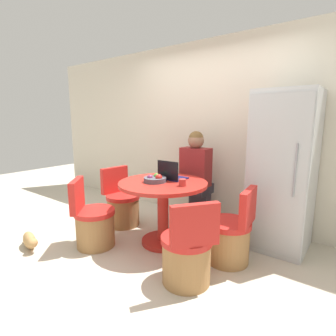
# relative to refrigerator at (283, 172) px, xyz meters

# --- Properties ---
(ground_plane) EXTENTS (12.00, 12.00, 0.00)m
(ground_plane) POSITION_rel_refrigerator_xyz_m (-1.12, -1.11, -0.90)
(ground_plane) COLOR beige
(wall_back) EXTENTS (7.00, 0.06, 2.60)m
(wall_back) POSITION_rel_refrigerator_xyz_m (-1.12, 0.38, 0.40)
(wall_back) COLOR beige
(wall_back) RESTS_ON ground_plane
(refrigerator) EXTENTS (0.64, 0.67, 1.80)m
(refrigerator) POSITION_rel_refrigerator_xyz_m (0.00, 0.00, 0.00)
(refrigerator) COLOR silver
(refrigerator) RESTS_ON ground_plane
(dining_table) EXTENTS (1.04, 1.04, 0.77)m
(dining_table) POSITION_rel_refrigerator_xyz_m (-1.13, -0.77, -0.36)
(dining_table) COLOR #B2261E
(dining_table) RESTS_ON ground_plane
(chair_left_side) EXTENTS (0.48, 0.47, 0.81)m
(chair_left_side) POSITION_rel_refrigerator_xyz_m (-1.95, -0.66, -0.63)
(chair_left_side) COLOR #9E7042
(chair_left_side) RESTS_ON ground_plane
(chair_near_left_corner) EXTENTS (0.54, 0.54, 0.81)m
(chair_near_left_corner) POSITION_rel_refrigerator_xyz_m (-1.75, -1.31, -0.63)
(chair_near_left_corner) COLOR #9E7042
(chair_near_left_corner) RESTS_ON ground_plane
(chair_right_side) EXTENTS (0.48, 0.47, 0.81)m
(chair_right_side) POSITION_rel_refrigerator_xyz_m (-0.31, -0.68, -0.63)
(chair_right_side) COLOR #9E7042
(chair_right_side) RESTS_ON ground_plane
(chair_near_right_corner) EXTENTS (0.54, 0.54, 0.81)m
(chair_near_right_corner) POSITION_rel_refrigerator_xyz_m (-0.47, -1.26, -0.63)
(chair_near_right_corner) COLOR #9E7042
(chair_near_right_corner) RESTS_ON ground_plane
(person_seated) EXTENTS (0.40, 0.37, 1.33)m
(person_seated) POSITION_rel_refrigerator_xyz_m (-1.11, -0.02, -0.16)
(person_seated) COLOR #2D2D38
(person_seated) RESTS_ON ground_plane
(laptop) EXTENTS (0.30, 0.25, 0.24)m
(laptop) POSITION_rel_refrigerator_xyz_m (-1.12, -0.60, -0.09)
(laptop) COLOR #141947
(laptop) RESTS_ON dining_table
(fruit_bowl) EXTENTS (0.26, 0.26, 0.10)m
(fruit_bowl) POSITION_rel_refrigerator_xyz_m (-1.20, -0.83, -0.10)
(fruit_bowl) COLOR #4C4C56
(fruit_bowl) RESTS_ON dining_table
(coffee_cup) EXTENTS (0.08, 0.08, 0.08)m
(coffee_cup) POSITION_rel_refrigerator_xyz_m (-0.84, -0.79, -0.09)
(coffee_cup) COLOR #B2332D
(coffee_cup) RESTS_ON dining_table
(cat) EXTENTS (0.43, 0.20, 0.19)m
(cat) POSITION_rel_refrigerator_xyz_m (-2.29, -1.81, -0.80)
(cat) COLOR tan
(cat) RESTS_ON ground_plane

